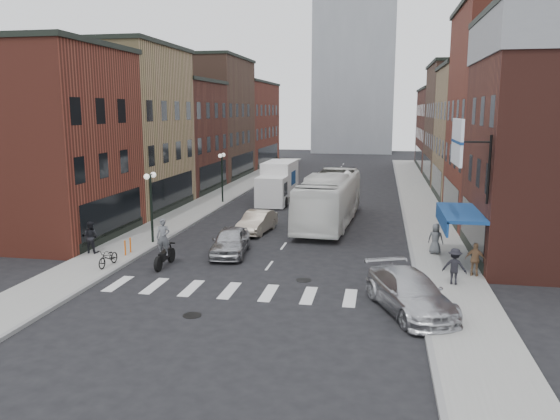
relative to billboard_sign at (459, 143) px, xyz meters
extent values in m
plane|color=black|center=(-8.59, -0.50, -6.13)|extent=(160.00, 160.00, 0.00)
cube|color=gray|center=(-17.09, 21.50, -6.06)|extent=(3.00, 74.00, 0.15)
cube|color=gray|center=(-0.09, 21.50, -6.06)|extent=(3.00, 74.00, 0.15)
cube|color=gray|center=(-15.59, 21.50, -6.13)|extent=(0.20, 74.00, 0.16)
cube|color=gray|center=(-1.59, 21.50, -6.13)|extent=(0.20, 74.00, 0.16)
cube|color=silver|center=(-8.59, -3.50, -6.13)|extent=(12.00, 2.20, 0.01)
cube|color=maroon|center=(-23.59, 4.00, -0.63)|extent=(10.00, 9.00, 11.00)
cube|color=black|center=(-18.61, 4.00, -4.53)|extent=(0.08, 7.20, 2.20)
cube|color=black|center=(-23.59, 4.00, 5.02)|extent=(10.30, 9.20, 0.30)
cube|color=#9F8657|center=(-23.59, 13.50, -0.13)|extent=(10.00, 10.00, 12.00)
cube|color=black|center=(-18.61, 13.50, -4.53)|extent=(0.08, 8.00, 2.20)
cube|color=black|center=(-23.59, 13.50, 6.02)|extent=(10.30, 10.20, 0.30)
cube|color=#4D221B|center=(-23.59, 23.50, -1.13)|extent=(10.00, 10.00, 10.00)
cube|color=black|center=(-18.61, 23.50, -4.53)|extent=(0.08, 8.00, 2.20)
cube|color=black|center=(-23.59, 23.50, 4.02)|extent=(10.30, 10.20, 0.30)
cube|color=#513428|center=(-23.59, 34.50, 0.37)|extent=(10.00, 12.00, 13.00)
cube|color=black|center=(-18.61, 34.50, -4.53)|extent=(0.08, 9.60, 2.20)
cube|color=black|center=(-23.59, 34.50, 7.02)|extent=(10.30, 12.20, 0.30)
cube|color=maroon|center=(-23.59, 48.50, -0.63)|extent=(10.00, 16.00, 11.00)
cube|color=black|center=(-18.61, 48.50, -4.53)|extent=(0.08, 12.80, 2.20)
cube|color=black|center=(-23.59, 48.50, 5.02)|extent=(10.30, 16.20, 0.30)
cube|color=black|center=(1.43, 4.00, -4.53)|extent=(0.08, 7.20, 2.20)
cube|color=maroon|center=(6.41, 13.50, 0.87)|extent=(10.00, 10.00, 14.00)
cube|color=black|center=(1.43, 13.50, -4.53)|extent=(0.08, 8.00, 2.20)
cube|color=black|center=(6.41, 13.50, 8.02)|extent=(10.30, 10.20, 0.30)
cube|color=#9F8657|center=(6.41, 23.50, -0.63)|extent=(10.00, 10.00, 11.00)
cube|color=black|center=(1.43, 23.50, -4.53)|extent=(0.08, 8.00, 2.20)
cube|color=black|center=(6.41, 23.50, 5.02)|extent=(10.30, 10.20, 0.30)
cube|color=#513428|center=(6.41, 34.50, -0.13)|extent=(10.00, 12.00, 12.00)
cube|color=black|center=(1.43, 34.50, -4.53)|extent=(0.08, 9.60, 2.20)
cube|color=black|center=(6.41, 34.50, 6.02)|extent=(10.30, 12.20, 0.30)
cube|color=#4D221B|center=(6.41, 48.50, -1.13)|extent=(10.00, 16.00, 10.00)
cube|color=black|center=(1.43, 48.50, -4.53)|extent=(0.08, 12.80, 2.20)
cube|color=black|center=(6.41, 48.50, 4.02)|extent=(10.30, 16.20, 0.30)
cube|color=navy|center=(0.51, 2.00, -3.43)|extent=(1.80, 5.00, 0.15)
cube|color=navy|center=(-0.34, 2.00, -3.78)|extent=(0.10, 5.00, 0.70)
cylinder|color=black|center=(1.31, 0.00, -1.13)|extent=(0.12, 0.12, 3.00)
cylinder|color=black|center=(0.61, 0.00, 0.07)|extent=(1.40, 0.08, 0.08)
cube|color=silver|center=(-0.09, 0.00, 0.07)|extent=(0.12, 3.00, 2.00)
cube|color=#9399A0|center=(-8.59, 77.50, 18.87)|extent=(14.00, 14.00, 50.00)
cylinder|color=black|center=(-15.99, 3.50, -4.13)|extent=(0.14, 0.14, 4.00)
cylinder|color=black|center=(-15.99, 3.50, -2.13)|extent=(0.06, 0.90, 0.06)
sphere|color=white|center=(-15.99, 3.05, -2.18)|extent=(0.32, 0.32, 0.32)
sphere|color=white|center=(-15.99, 3.95, -2.18)|extent=(0.32, 0.32, 0.32)
cylinder|color=black|center=(-15.99, 17.50, -4.13)|extent=(0.14, 0.14, 4.00)
cylinder|color=black|center=(-15.99, 17.50, -2.13)|extent=(0.06, 0.90, 0.06)
sphere|color=white|center=(-15.99, 17.05, -2.18)|extent=(0.32, 0.32, 0.32)
sphere|color=white|center=(-15.99, 17.95, -2.18)|extent=(0.32, 0.32, 0.32)
cylinder|color=#D8590C|center=(-16.19, 0.50, -5.58)|extent=(0.08, 0.08, 0.80)
cylinder|color=#D8590C|center=(-16.19, 1.10, -5.58)|extent=(0.08, 0.08, 0.80)
cube|color=white|center=(-11.69, 16.56, -4.88)|extent=(2.28, 2.46, 2.32)
cube|color=black|center=(-11.69, 16.56, -4.65)|extent=(2.29, 1.35, 1.02)
cube|color=white|center=(-11.69, 20.08, -4.18)|extent=(2.42, 4.87, 2.69)
cube|color=navy|center=(-11.69, 20.08, -4.18)|extent=(2.40, 1.91, 1.11)
cube|color=black|center=(-11.69, 19.90, -5.72)|extent=(2.17, 6.07, 0.32)
cylinder|color=black|center=(-12.76, 16.74, -5.72)|extent=(0.26, 0.84, 0.84)
cylinder|color=black|center=(-10.63, 16.74, -5.72)|extent=(0.26, 0.84, 0.84)
cylinder|color=black|center=(-12.76, 19.90, -5.72)|extent=(0.26, 0.84, 0.84)
cylinder|color=black|center=(-10.63, 19.90, -5.72)|extent=(0.26, 0.84, 0.84)
cylinder|color=black|center=(-12.76, 21.75, -5.72)|extent=(0.26, 0.84, 0.84)
cylinder|color=black|center=(-10.63, 21.75, -5.72)|extent=(0.26, 0.84, 0.84)
cylinder|color=black|center=(-13.58, 0.25, -5.77)|extent=(0.15, 0.72, 0.72)
cylinder|color=black|center=(-13.58, -1.39, -5.77)|extent=(0.15, 0.72, 0.72)
cube|color=black|center=(-13.58, -0.57, -5.53)|extent=(0.43, 1.34, 0.38)
cube|color=black|center=(-13.58, 0.03, -5.09)|extent=(0.61, 0.14, 0.07)
imported|color=#585A5F|center=(-13.58, -0.68, -4.63)|extent=(0.71, 0.51, 1.81)
imported|color=white|center=(-6.65, 11.10, -4.43)|extent=(3.56, 12.37, 3.41)
imported|color=#A6A7AA|center=(-11.02, 2.16, -5.41)|extent=(2.14, 4.42, 1.45)
imported|color=beige|center=(-10.82, 7.58, -5.46)|extent=(1.92, 4.25, 1.35)
imported|color=#BCBDC1|center=(-2.09, -4.62, -5.38)|extent=(3.91, 5.59, 1.50)
imported|color=black|center=(-16.09, -1.48, -5.55)|extent=(0.65, 1.66, 0.86)
imported|color=black|center=(-18.19, 0.67, -5.13)|extent=(0.86, 0.54, 1.70)
imported|color=black|center=(-0.07, -1.30, -5.19)|extent=(1.12, 0.74, 1.59)
imported|color=#896645|center=(1.01, 0.11, -5.22)|extent=(0.99, 0.71, 1.53)
imported|color=#52565A|center=(-0.40, 3.78, -5.18)|extent=(0.89, 0.69, 1.61)
camera|label=1|loc=(-3.32, -24.90, 1.44)|focal=35.00mm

